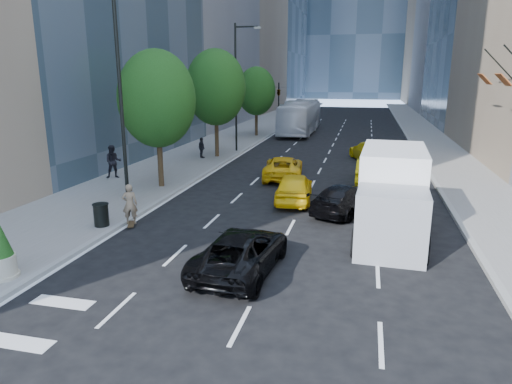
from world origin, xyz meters
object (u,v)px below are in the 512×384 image
(black_sedan_lincoln, at_px, (241,252))
(trash_can, at_px, (101,215))
(skateboarder, at_px, (130,207))
(black_sedan_mercedes, at_px, (345,199))
(box_truck, at_px, (392,192))
(city_bus, at_px, (300,117))

(black_sedan_lincoln, distance_m, trash_can, 7.25)
(skateboarder, bearing_deg, trash_can, 7.50)
(skateboarder, relative_size, black_sedan_mercedes, 0.38)
(black_sedan_mercedes, relative_size, box_truck, 0.65)
(box_truck, relative_size, trash_can, 7.79)
(skateboarder, bearing_deg, city_bus, -117.84)
(black_sedan_mercedes, bearing_deg, box_truck, 150.73)
(skateboarder, height_order, box_truck, box_truck)
(skateboarder, relative_size, box_truck, 0.24)
(city_bus, relative_size, trash_can, 14.03)
(city_bus, bearing_deg, trash_can, -95.48)
(black_sedan_mercedes, distance_m, trash_can, 10.79)
(skateboarder, xyz_separation_m, box_truck, (10.61, 1.78, 0.83))
(city_bus, bearing_deg, skateboarder, -93.88)
(black_sedan_lincoln, bearing_deg, city_bus, -80.84)
(black_sedan_mercedes, relative_size, city_bus, 0.36)
(black_sedan_mercedes, height_order, box_truck, box_truck)
(black_sedan_lincoln, height_order, trash_can, black_sedan_lincoln)
(black_sedan_lincoln, height_order, box_truck, box_truck)
(city_bus, bearing_deg, black_sedan_lincoln, -84.55)
(trash_can, bearing_deg, box_truck, 11.60)
(black_sedan_lincoln, distance_m, box_truck, 7.09)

